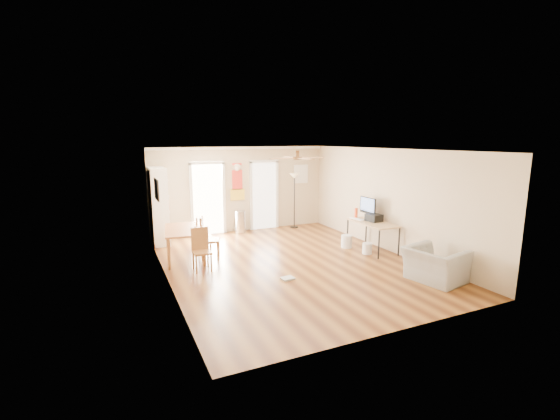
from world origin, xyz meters
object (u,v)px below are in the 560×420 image
dining_chair_right_b (210,238)px  dining_chair_near (202,250)px  torchiere_lamp (294,201)px  printer (374,218)px  dining_table (185,244)px  dining_chair_right_a (204,234)px  trash_can (240,222)px  wastebasket_a (347,241)px  bookshelf (159,206)px  wastebasket_b (367,248)px  armchair (435,265)px  computer_desk (372,236)px

dining_chair_right_b → dining_chair_near: size_ratio=1.11×
torchiere_lamp → dining_chair_right_b: bearing=-147.6°
printer → dining_table: bearing=160.1°
dining_chair_right_a → printer: printer is taller
dining_chair_near → trash_can: dining_chair_near is taller
torchiere_lamp → printer: (0.77, -3.04, -0.04)m
wastebasket_a → dining_table: bearing=169.0°
bookshelf → wastebasket_b: 5.63m
printer → wastebasket_b: bearing=-149.3°
trash_can → dining_chair_right_a: bearing=-134.3°
armchair → dining_chair_right_a: bearing=32.9°
bookshelf → dining_table: size_ratio=1.41×
computer_desk → printer: bearing=39.9°
torchiere_lamp → printer: bearing=-75.8°
dining_table → dining_chair_right_a: size_ratio=1.64×
dining_chair_right_a → computer_desk: (3.95, -1.69, -0.08)m
dining_table → dining_chair_near: size_ratio=1.60×
dining_chair_right_b → dining_chair_near: bearing=172.6°
dining_chair_right_b → wastebasket_b: (3.66, -1.24, -0.38)m
dining_table → wastebasket_b: 4.47m
dining_chair_near → printer: (4.42, -0.21, 0.37)m
dining_chair_right_a → wastebasket_b: size_ratio=3.26×
dining_table → dining_chair_right_b: (0.55, -0.24, 0.14)m
dining_table → wastebasket_a: bearing=-11.0°
dining_chair_near → printer: size_ratio=2.50×
dining_table → trash_can: bearing=43.3°
dining_table → trash_can: (2.01, 1.90, -0.03)m
dining_table → computer_desk: (4.50, -1.28, 0.00)m
computer_desk → wastebasket_b: computer_desk is taller
dining_table → computer_desk: computer_desk is taller
bookshelf → dining_chair_near: bearing=-72.0°
armchair → wastebasket_a: bearing=-5.7°
dining_table → printer: bearing=-14.6°
dining_chair_right_a → printer: size_ratio=2.43×
torchiere_lamp → computer_desk: size_ratio=1.27×
computer_desk → wastebasket_a: 0.69m
dining_chair_right_b → torchiere_lamp: bearing=-38.3°
trash_can → dining_chair_right_b: bearing=-124.3°
dining_chair_near → torchiere_lamp: torchiere_lamp is taller
bookshelf → dining_chair_right_b: (0.92, -1.91, -0.53)m
wastebasket_a → computer_desk: bearing=-48.4°
dining_table → dining_chair_right_a: 0.69m
torchiere_lamp → dining_chair_right_a: bearing=-156.4°
dining_chair_right_b → trash_can: dining_chair_right_b is taller
torchiere_lamp → wastebasket_a: (0.24, -2.63, -0.71)m
dining_chair_right_a → computer_desk: size_ratio=0.65×
dining_table → printer: size_ratio=3.99×
computer_desk → trash_can: bearing=128.1°
dining_chair_near → torchiere_lamp: bearing=38.3°
printer → wastebasket_b: (-0.39, -0.28, -0.70)m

